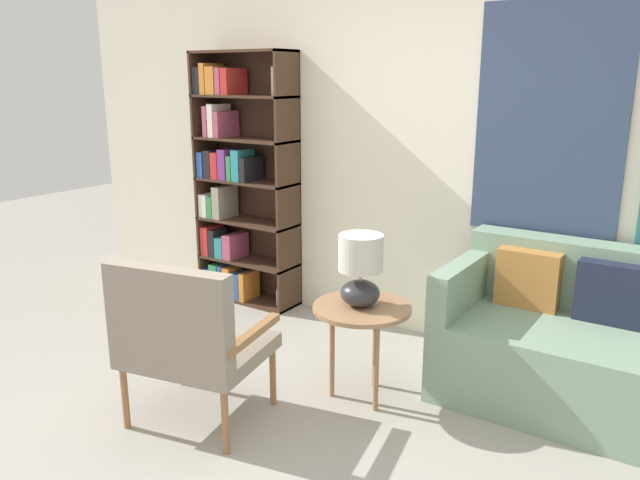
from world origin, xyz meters
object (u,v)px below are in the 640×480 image
couch (601,350)px  side_table (362,315)px  bookshelf (236,185)px  table_lamp (361,268)px  armchair (185,335)px

couch → side_table: couch is taller
bookshelf → table_lamp: (1.66, -0.89, -0.17)m
couch → table_lamp: size_ratio=4.10×
bookshelf → table_lamp: bookshelf is taller
armchair → table_lamp: size_ratio=2.24×
couch → table_lamp: 1.38m
couch → table_lamp: bearing=-151.5°
armchair → table_lamp: bearing=53.0°
side_table → table_lamp: table_lamp is taller
armchair → side_table: size_ratio=1.63×
side_table → table_lamp: size_ratio=1.38×
bookshelf → side_table: 1.95m
bookshelf → table_lamp: 1.89m
bookshelf → armchair: size_ratio=2.17×
table_lamp → side_table: bearing=3.7°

